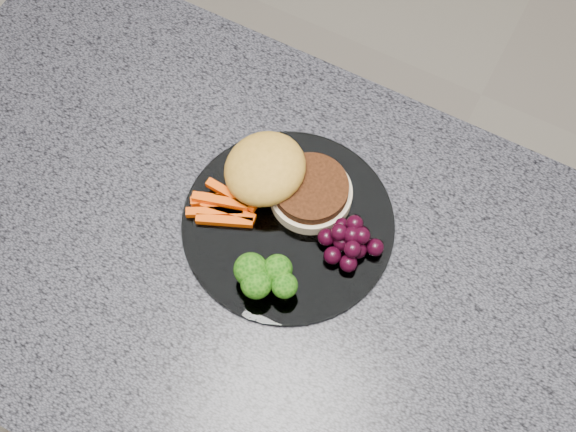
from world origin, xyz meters
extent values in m
cube|color=brown|center=(0.00, 0.00, 0.43)|extent=(1.20, 0.60, 0.86)
cube|color=#4B4B55|center=(0.00, 0.00, 0.88)|extent=(1.20, 0.60, 0.04)
cylinder|color=white|center=(-0.09, 0.06, 0.90)|extent=(0.26, 0.26, 0.01)
cylinder|color=beige|center=(-0.08, 0.10, 0.92)|extent=(0.13, 0.13, 0.02)
cylinder|color=#48200D|center=(-0.08, 0.10, 0.93)|extent=(0.12, 0.12, 0.02)
ellipsoid|color=gold|center=(-0.14, 0.10, 0.93)|extent=(0.13, 0.13, 0.06)
cube|color=#F44C04|center=(-0.16, 0.05, 0.91)|extent=(0.07, 0.03, 0.01)
cube|color=#F44C04|center=(-0.16, 0.04, 0.91)|extent=(0.07, 0.02, 0.01)
cube|color=#F44C04|center=(-0.17, 0.03, 0.91)|extent=(0.07, 0.04, 0.01)
cube|color=#F44C04|center=(-0.16, 0.06, 0.92)|extent=(0.07, 0.01, 0.01)
cube|color=#F44C04|center=(-0.17, 0.04, 0.92)|extent=(0.07, 0.03, 0.01)
cube|color=#F44C04|center=(-0.15, 0.03, 0.91)|extent=(0.07, 0.04, 0.01)
cube|color=#F44C04|center=(-0.18, 0.05, 0.91)|extent=(0.06, 0.05, 0.01)
cylinder|color=olive|center=(-0.09, -0.02, 0.91)|extent=(0.01, 0.01, 0.02)
ellipsoid|color=#0D3C08|center=(-0.09, -0.02, 0.94)|extent=(0.04, 0.04, 0.04)
cylinder|color=olive|center=(-0.06, -0.01, 0.91)|extent=(0.01, 0.01, 0.02)
ellipsoid|color=#0D3C08|center=(-0.06, -0.01, 0.93)|extent=(0.03, 0.03, 0.03)
cylinder|color=olive|center=(-0.08, -0.03, 0.91)|extent=(0.01, 0.01, 0.02)
ellipsoid|color=#0D3C08|center=(-0.08, -0.03, 0.93)|extent=(0.04, 0.04, 0.03)
cylinder|color=olive|center=(-0.05, -0.02, 0.91)|extent=(0.01, 0.01, 0.02)
ellipsoid|color=#0D3C08|center=(-0.05, -0.02, 0.93)|extent=(0.03, 0.03, 0.03)
sphere|color=black|center=(-0.02, 0.06, 0.92)|extent=(0.02, 0.02, 0.02)
sphere|color=black|center=(0.01, 0.06, 0.92)|extent=(0.02, 0.02, 0.02)
sphere|color=black|center=(0.00, 0.08, 0.92)|extent=(0.02, 0.02, 0.02)
sphere|color=black|center=(-0.03, 0.08, 0.92)|extent=(0.02, 0.02, 0.02)
sphere|color=black|center=(-0.03, 0.06, 0.92)|extent=(0.02, 0.02, 0.02)
sphere|color=black|center=(-0.02, 0.04, 0.92)|extent=(0.02, 0.02, 0.02)
sphere|color=black|center=(0.00, 0.04, 0.92)|extent=(0.02, 0.02, 0.02)
sphere|color=black|center=(0.02, 0.08, 0.92)|extent=(0.02, 0.02, 0.02)
sphere|color=black|center=(-0.01, 0.07, 0.93)|extent=(0.02, 0.02, 0.02)
sphere|color=black|center=(-0.02, 0.07, 0.93)|extent=(0.02, 0.02, 0.02)
sphere|color=black|center=(0.00, 0.06, 0.93)|extent=(0.02, 0.02, 0.02)
sphere|color=black|center=(-0.01, 0.09, 0.93)|extent=(0.02, 0.02, 0.02)
sphere|color=black|center=(0.00, 0.08, 0.93)|extent=(0.02, 0.02, 0.02)
camera|label=1|loc=(0.10, -0.30, 1.79)|focal=50.00mm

